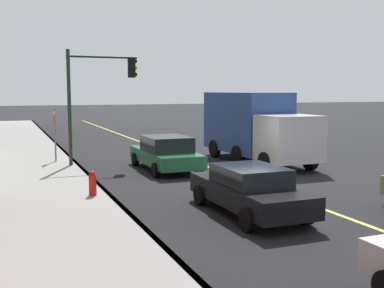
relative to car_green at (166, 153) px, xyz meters
name	(u,v)px	position (x,y,z in m)	size (l,w,h in m)	color
ground	(249,182)	(-3.72, -2.06, -0.76)	(200.00, 200.00, 0.00)	black
sidewalk_slab	(50,196)	(-3.72, 5.22, -0.68)	(80.00, 3.67, 0.15)	gray
curb_edge	(104,191)	(-3.72, 3.46, -0.68)	(80.00, 0.16, 0.15)	slate
lane_stripe_center	(249,182)	(-3.72, -2.06, -0.75)	(80.00, 0.16, 0.01)	#D8CC4C
car_green	(166,153)	(0.00, 0.00, 0.00)	(4.77, 2.09, 1.49)	#1E6038
car_black	(249,189)	(-7.92, 0.22, -0.05)	(4.54, 1.91, 1.37)	black
truck_blue	(254,126)	(0.71, -4.75, 1.00)	(7.51, 2.51, 3.36)	silver
traffic_light_mast	(97,88)	(2.01, 2.56, 2.81)	(0.28, 3.18, 5.24)	#1E3823
street_sign_post	(55,131)	(3.47, 4.29, 0.79)	(0.60, 0.08, 2.62)	slate
fire_hydrant	(93,186)	(-4.55, 3.98, -0.29)	(0.24, 0.24, 0.94)	red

